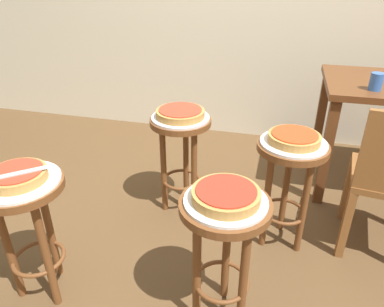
% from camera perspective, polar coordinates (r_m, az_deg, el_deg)
% --- Properties ---
extents(ground_plane, '(6.00, 6.00, 0.00)m').
position_cam_1_polar(ground_plane, '(2.08, 2.52, -15.11)').
color(ground_plane, brown).
extents(stool_foreground, '(0.36, 0.36, 0.62)m').
position_cam_1_polar(stool_foreground, '(1.73, -24.63, -8.80)').
color(stool_foreground, brown).
rests_on(stool_foreground, ground_plane).
extents(serving_plate_foreground, '(0.34, 0.34, 0.01)m').
position_cam_1_polar(serving_plate_foreground, '(1.64, -25.80, -3.99)').
color(serving_plate_foreground, white).
rests_on(serving_plate_foreground, stool_foreground).
extents(pizza_foreground, '(0.24, 0.24, 0.05)m').
position_cam_1_polar(pizza_foreground, '(1.63, -26.01, -3.14)').
color(pizza_foreground, '#B78442').
rests_on(pizza_foreground, serving_plate_foreground).
extents(stool_middle, '(0.36, 0.36, 0.62)m').
position_cam_1_polar(stool_middle, '(1.48, 5.05, -12.91)').
color(stool_middle, brown).
rests_on(stool_middle, ground_plane).
extents(serving_plate_middle, '(0.32, 0.32, 0.01)m').
position_cam_1_polar(serving_plate_middle, '(1.37, 5.35, -7.51)').
color(serving_plate_middle, silver).
rests_on(serving_plate_middle, stool_middle).
extents(pizza_middle, '(0.26, 0.26, 0.05)m').
position_cam_1_polar(pizza_middle, '(1.36, 5.40, -6.54)').
color(pizza_middle, '#B78442').
rests_on(pizza_middle, serving_plate_middle).
extents(stool_leftside, '(0.36, 0.36, 0.62)m').
position_cam_1_polar(stool_leftside, '(1.94, 15.13, -2.91)').
color(stool_leftside, brown).
rests_on(stool_leftside, ground_plane).
extents(serving_plate_leftside, '(0.33, 0.33, 0.01)m').
position_cam_1_polar(serving_plate_leftside, '(1.86, 15.77, 1.62)').
color(serving_plate_leftside, silver).
rests_on(serving_plate_leftside, stool_leftside).
extents(pizza_leftside, '(0.26, 0.26, 0.05)m').
position_cam_1_polar(pizza_leftside, '(1.85, 15.89, 2.41)').
color(pizza_leftside, '#B78442').
rests_on(pizza_leftside, serving_plate_leftside).
extents(stool_rear, '(0.36, 0.36, 0.62)m').
position_cam_1_polar(stool_rear, '(2.16, -1.78, 1.50)').
color(stool_rear, brown).
rests_on(stool_rear, ground_plane).
extents(serving_plate_rear, '(0.34, 0.34, 0.01)m').
position_cam_1_polar(serving_plate_rear, '(2.09, -1.84, 5.70)').
color(serving_plate_rear, silver).
rests_on(serving_plate_rear, stool_rear).
extents(pizza_rear, '(0.28, 0.28, 0.05)m').
position_cam_1_polar(pizza_rear, '(2.08, -1.86, 6.42)').
color(pizza_rear, '#B78442').
rests_on(pizza_rear, serving_plate_rear).
extents(cup_near_edge, '(0.07, 0.07, 0.10)m').
position_cam_1_polar(cup_near_edge, '(2.38, 27.14, 10.09)').
color(cup_near_edge, '#3360B2').
rests_on(cup_near_edge, dining_table).
extents(pizza_server_knife, '(0.18, 0.16, 0.01)m').
position_cam_1_polar(pizza_server_knife, '(1.59, -25.80, -2.83)').
color(pizza_server_knife, silver).
rests_on(pizza_server_knife, pizza_foreground).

